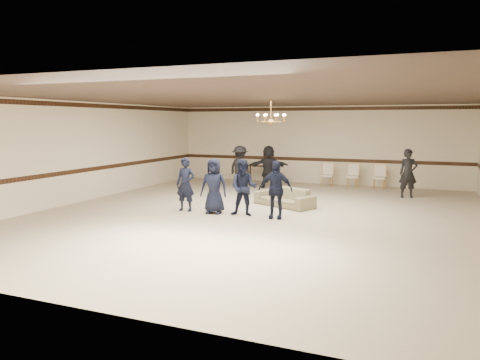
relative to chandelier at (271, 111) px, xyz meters
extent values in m
cube|color=tan|center=(0.00, -1.00, -2.88)|extent=(12.00, 14.00, 0.01)
cube|color=#34241D|center=(0.00, -1.00, 0.33)|extent=(12.00, 14.00, 0.01)
cube|color=beige|center=(0.00, 6.00, -1.27)|extent=(12.00, 0.01, 3.20)
cube|color=beige|center=(0.00, -8.00, -1.27)|extent=(12.00, 0.01, 3.20)
cube|color=beige|center=(-6.00, -1.00, -1.27)|extent=(0.01, 14.00, 3.20)
cube|color=black|center=(0.00, 5.99, -1.88)|extent=(12.00, 0.02, 0.14)
cube|color=black|center=(0.00, 5.99, 0.21)|extent=(12.00, 0.02, 0.14)
imported|color=black|center=(-2.12, -1.31, -2.10)|extent=(0.58, 0.40, 1.55)
imported|color=black|center=(-1.22, -1.31, -2.10)|extent=(0.82, 0.60, 1.55)
imported|color=black|center=(-0.32, -1.31, -2.10)|extent=(0.84, 0.70, 1.55)
imported|color=black|center=(0.58, -1.31, -2.10)|extent=(0.95, 0.50, 1.55)
imported|color=#6E6A49|center=(0.29, 0.48, -2.59)|extent=(2.06, 1.53, 0.56)
imported|color=black|center=(-2.30, 3.28, -2.05)|extent=(1.23, 1.03, 1.65)
imported|color=black|center=(-1.40, 3.98, -2.05)|extent=(1.61, 0.98, 1.65)
imported|color=black|center=(3.70, 3.58, -2.05)|extent=(0.70, 0.57, 1.65)
cube|color=#351F11|center=(-2.38, 5.41, -2.51)|extent=(0.90, 0.45, 0.73)
camera|label=1|loc=(4.25, -12.75, -0.32)|focal=34.29mm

